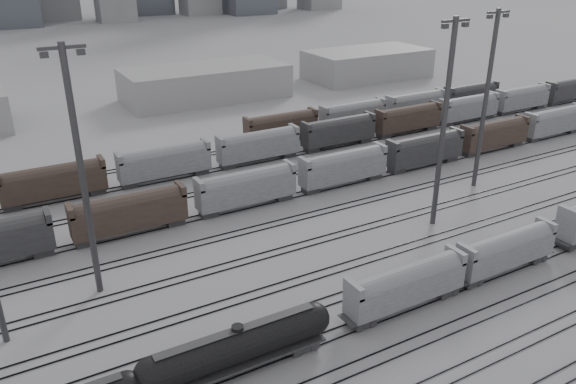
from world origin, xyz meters
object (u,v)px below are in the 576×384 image
tank_car_b (238,346)px  light_mast_c (444,121)px  hopper_car_a (406,283)px  hopper_car_b (506,249)px

tank_car_b → light_mast_c: bearing=20.8°
tank_car_b → hopper_car_a: hopper_car_a is taller
hopper_car_a → hopper_car_b: hopper_car_a is taller
tank_car_b → hopper_car_b: hopper_car_b is taller
tank_car_b → hopper_car_b: 34.06m
hopper_car_b → light_mast_c: light_mast_c is taller
light_mast_c → tank_car_b: bearing=-159.2°
tank_car_b → hopper_car_a: size_ratio=1.32×
tank_car_b → hopper_car_b: (34.05, 0.00, 0.36)m
hopper_car_a → hopper_car_b: 14.92m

